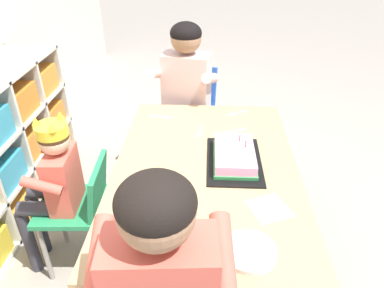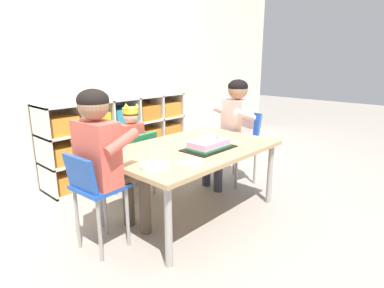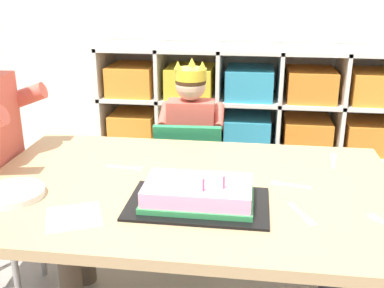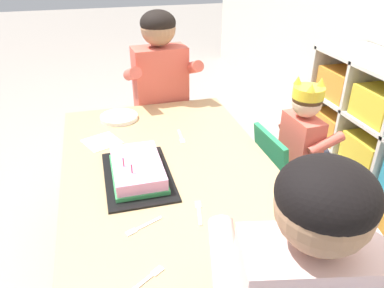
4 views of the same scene
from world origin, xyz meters
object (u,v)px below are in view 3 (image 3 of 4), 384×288
at_px(fork_near_child_seat, 334,160).
at_px(fork_at_table_front_edge, 288,185).
at_px(child_with_crown, 192,127).
at_px(adult_helper_seated, 0,136).
at_px(activity_table, 188,198).
at_px(birthday_cake_on_tray, 198,196).
at_px(fork_near_cake_tray, 303,215).
at_px(classroom_chair_blue, 190,167).
at_px(fork_beside_plate_stack, 127,168).
at_px(paper_plate_stack, 12,193).

height_order(fork_near_child_seat, fork_at_table_front_edge, same).
relative_size(child_with_crown, adult_helper_seated, 0.80).
xyz_separation_m(activity_table, child_with_crown, (-0.08, 0.70, 0.02)).
xyz_separation_m(birthday_cake_on_tray, fork_near_cake_tray, (0.30, -0.03, -0.03)).
bearing_deg(classroom_chair_blue, fork_beside_plate_stack, 70.34).
height_order(activity_table, classroom_chair_blue, classroom_chair_blue).
bearing_deg(fork_at_table_front_edge, adult_helper_seated, -172.96).
height_order(fork_near_cake_tray, fork_at_table_front_edge, same).
height_order(classroom_chair_blue, adult_helper_seated, adult_helper_seated).
bearing_deg(fork_beside_plate_stack, child_with_crown, -99.51).
distance_m(adult_helper_seated, fork_at_table_front_edge, 1.02).
xyz_separation_m(activity_table, birthday_cake_on_tray, (0.05, -0.13, 0.08)).
bearing_deg(fork_near_child_seat, activity_table, -51.80).
distance_m(activity_table, birthday_cake_on_tray, 0.16).
distance_m(classroom_chair_blue, fork_near_child_seat, 0.68).
bearing_deg(fork_near_child_seat, fork_near_cake_tray, -9.75).
bearing_deg(activity_table, fork_near_child_seat, 29.72).
height_order(classroom_chair_blue, child_with_crown, child_with_crown).
bearing_deg(birthday_cake_on_tray, child_with_crown, 99.10).
xyz_separation_m(child_with_crown, birthday_cake_on_tray, (0.13, -0.83, 0.06)).
bearing_deg(fork_at_table_front_edge, fork_near_child_seat, 65.57).
relative_size(child_with_crown, fork_near_child_seat, 6.26).
distance_m(fork_at_table_front_edge, fork_beside_plate_stack, 0.55).
height_order(adult_helper_seated, paper_plate_stack, adult_helper_seated).
height_order(adult_helper_seated, fork_near_cake_tray, adult_helper_seated).
bearing_deg(fork_beside_plate_stack, fork_at_table_front_edge, 176.98).
bearing_deg(adult_helper_seated, fork_at_table_front_edge, -98.68).
bearing_deg(paper_plate_stack, activity_table, 16.80).
distance_m(birthday_cake_on_tray, fork_at_table_front_edge, 0.32).
bearing_deg(child_with_crown, fork_near_cake_tray, 113.69).
relative_size(activity_table, child_with_crown, 1.56).
distance_m(fork_near_child_seat, fork_beside_plate_stack, 0.74).
distance_m(child_with_crown, adult_helper_seated, 0.85).
height_order(child_with_crown, fork_near_child_seat, child_with_crown).
height_order(adult_helper_seated, fork_at_table_front_edge, adult_helper_seated).
distance_m(child_with_crown, fork_near_child_seat, 0.71).
distance_m(paper_plate_stack, fork_near_child_seat, 1.09).
distance_m(classroom_chair_blue, adult_helper_seated, 0.83).
bearing_deg(fork_near_cake_tray, fork_at_table_front_edge, -15.62).
bearing_deg(activity_table, birthday_cake_on_tray, -69.36).
height_order(activity_table, birthday_cake_on_tray, birthday_cake_on_tray).
bearing_deg(classroom_chair_blue, activity_table, 94.64).
height_order(activity_table, fork_near_cake_tray, fork_near_cake_tray).
bearing_deg(adult_helper_seated, activity_table, -103.94).
relative_size(fork_near_cake_tray, fork_beside_plate_stack, 0.97).
bearing_deg(fork_at_table_front_edge, fork_beside_plate_stack, -175.71).
xyz_separation_m(fork_near_child_seat, fork_at_table_front_edge, (-0.17, -0.24, 0.00)).
distance_m(classroom_chair_blue, fork_at_table_front_edge, 0.71).
relative_size(activity_table, fork_near_cake_tray, 10.33).
bearing_deg(activity_table, fork_at_table_front_edge, 7.16).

